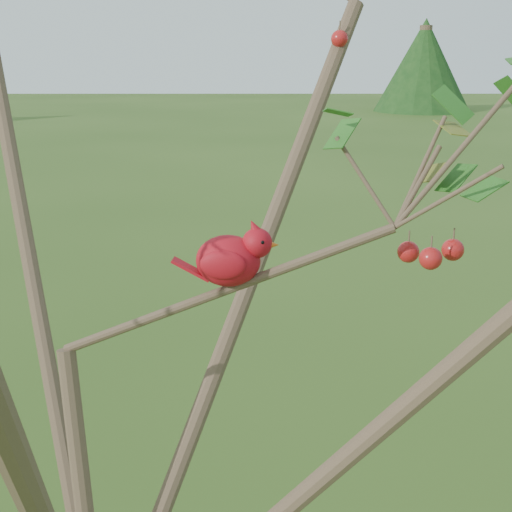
# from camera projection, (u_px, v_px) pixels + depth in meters

# --- Properties ---
(crabapple_tree) EXTENTS (2.35, 2.05, 2.95)m
(crabapple_tree) POSITION_uv_depth(u_px,v_px,m) (85.00, 285.00, 1.18)
(crabapple_tree) COLOR #473426
(crabapple_tree) RESTS_ON ground
(cardinal) EXTENTS (0.19, 0.10, 0.14)m
(cardinal) POSITION_uv_depth(u_px,v_px,m) (232.00, 258.00, 1.27)
(cardinal) COLOR red
(cardinal) RESTS_ON ground
(distant_trees) EXTENTS (42.82, 13.03, 3.63)m
(distant_trees) POSITION_uv_depth(u_px,v_px,m) (240.00, 76.00, 24.77)
(distant_trees) COLOR #473426
(distant_trees) RESTS_ON ground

